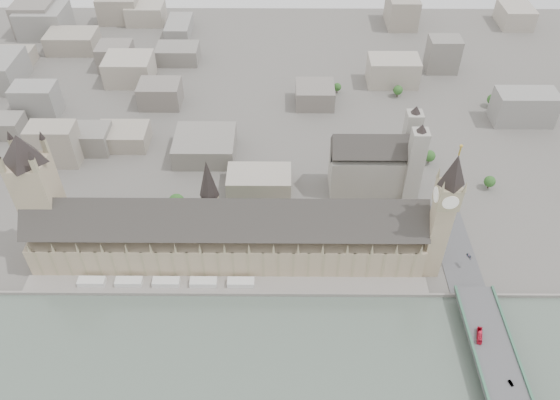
{
  "coord_description": "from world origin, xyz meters",
  "views": [
    {
      "loc": [
        37.8,
        -239.82,
        289.33
      ],
      "look_at": [
        35.9,
        39.23,
        36.68
      ],
      "focal_mm": 35.0,
      "sensor_mm": 36.0,
      "label": 1
    }
  ],
  "objects_px": {
    "victoria_tower": "(38,191)",
    "westminster_abbey": "(377,164)",
    "westminster_bridge": "(505,396)",
    "red_bus_north": "(480,335)",
    "elizabeth_tower": "(444,209)",
    "car_approach": "(469,256)",
    "car_silver": "(511,383)",
    "palace_of_westminster": "(227,234)"
  },
  "relations": [
    {
      "from": "victoria_tower",
      "to": "westminster_abbey",
      "type": "bearing_deg",
      "value": 16.5
    },
    {
      "from": "westminster_bridge",
      "to": "red_bus_north",
      "type": "bearing_deg",
      "value": 100.75
    },
    {
      "from": "westminster_abbey",
      "to": "red_bus_north",
      "type": "xyz_separation_m",
      "value": [
        44.47,
        -147.71,
        -13.23
      ]
    },
    {
      "from": "elizabeth_tower",
      "to": "westminster_bridge",
      "type": "xyz_separation_m",
      "value": [
        24.0,
        -95.5,
        -52.96
      ]
    },
    {
      "from": "red_bus_north",
      "to": "car_approach",
      "type": "xyz_separation_m",
      "value": [
        10.12,
        63.92,
        -0.89
      ]
    },
    {
      "from": "westminster_bridge",
      "to": "car_approach",
      "type": "xyz_separation_m",
      "value": [
        3.51,
        98.71,
        5.83
      ]
    },
    {
      "from": "victoria_tower",
      "to": "car_approach",
      "type": "relative_size",
      "value": 20.49
    },
    {
      "from": "elizabeth_tower",
      "to": "westminster_abbey",
      "type": "height_order",
      "value": "elizabeth_tower"
    },
    {
      "from": "car_silver",
      "to": "red_bus_north",
      "type": "bearing_deg",
      "value": 91.17
    },
    {
      "from": "elizabeth_tower",
      "to": "westminster_abbey",
      "type": "relative_size",
      "value": 1.58
    },
    {
      "from": "victoria_tower",
      "to": "red_bus_north",
      "type": "height_order",
      "value": "victoria_tower"
    },
    {
      "from": "palace_of_westminster",
      "to": "westminster_bridge",
      "type": "distance_m",
      "value": 195.05
    },
    {
      "from": "palace_of_westminster",
      "to": "car_silver",
      "type": "relative_size",
      "value": 69.44
    },
    {
      "from": "elizabeth_tower",
      "to": "westminster_bridge",
      "type": "distance_m",
      "value": 111.81
    },
    {
      "from": "westminster_bridge",
      "to": "car_silver",
      "type": "height_order",
      "value": "car_silver"
    },
    {
      "from": "car_approach",
      "to": "red_bus_north",
      "type": "bearing_deg",
      "value": -118.93
    },
    {
      "from": "elizabeth_tower",
      "to": "red_bus_north",
      "type": "relative_size",
      "value": 9.37
    },
    {
      "from": "car_silver",
      "to": "car_approach",
      "type": "distance_m",
      "value": 94.14
    },
    {
      "from": "victoria_tower",
      "to": "red_bus_north",
      "type": "relative_size",
      "value": 8.71
    },
    {
      "from": "palace_of_westminster",
      "to": "victoria_tower",
      "type": "distance_m",
      "value": 126.41
    },
    {
      "from": "westminster_abbey",
      "to": "car_silver",
      "type": "height_order",
      "value": "westminster_abbey"
    },
    {
      "from": "victoria_tower",
      "to": "palace_of_westminster",
      "type": "bearing_deg",
      "value": -2.96
    },
    {
      "from": "westminster_bridge",
      "to": "red_bus_north",
      "type": "xyz_separation_m",
      "value": [
        -6.61,
        34.79,
        6.72
      ]
    },
    {
      "from": "westminster_abbey",
      "to": "car_approach",
      "type": "distance_m",
      "value": 100.99
    },
    {
      "from": "elizabeth_tower",
      "to": "westminster_abbey",
      "type": "distance_m",
      "value": 96.91
    },
    {
      "from": "palace_of_westminster",
      "to": "westminster_abbey",
      "type": "distance_m",
      "value": 134.09
    },
    {
      "from": "victoria_tower",
      "to": "car_silver",
      "type": "relative_size",
      "value": 26.21
    },
    {
      "from": "palace_of_westminster",
      "to": "car_silver",
      "type": "bearing_deg",
      "value": -31.88
    },
    {
      "from": "elizabeth_tower",
      "to": "car_silver",
      "type": "xyz_separation_m",
      "value": [
        27.04,
        -90.93,
        -47.21
      ]
    },
    {
      "from": "palace_of_westminster",
      "to": "westminster_abbey",
      "type": "bearing_deg",
      "value": 34.17
    },
    {
      "from": "palace_of_westminster",
      "to": "westminster_bridge",
      "type": "relative_size",
      "value": 0.82
    },
    {
      "from": "red_bus_north",
      "to": "car_silver",
      "type": "xyz_separation_m",
      "value": [
        9.64,
        -30.22,
        -0.97
      ]
    },
    {
      "from": "westminster_abbey",
      "to": "westminster_bridge",
      "type": "bearing_deg",
      "value": -74.36
    },
    {
      "from": "car_silver",
      "to": "elizabeth_tower",
      "type": "bearing_deg",
      "value": 90.03
    },
    {
      "from": "palace_of_westminster",
      "to": "car_silver",
      "type": "height_order",
      "value": "palace_of_westminster"
    },
    {
      "from": "westminster_abbey",
      "to": "car_silver",
      "type": "bearing_deg",
      "value": -73.08
    },
    {
      "from": "car_silver",
      "to": "victoria_tower",
      "type": "bearing_deg",
      "value": 142.69
    },
    {
      "from": "westminster_bridge",
      "to": "car_silver",
      "type": "bearing_deg",
      "value": 56.39
    },
    {
      "from": "westminster_bridge",
      "to": "car_approach",
      "type": "bearing_deg",
      "value": 87.96
    },
    {
      "from": "victoria_tower",
      "to": "car_silver",
      "type": "height_order",
      "value": "victoria_tower"
    },
    {
      "from": "westminster_bridge",
      "to": "red_bus_north",
      "type": "distance_m",
      "value": 36.05
    },
    {
      "from": "red_bus_north",
      "to": "car_silver",
      "type": "bearing_deg",
      "value": -56.83
    }
  ]
}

